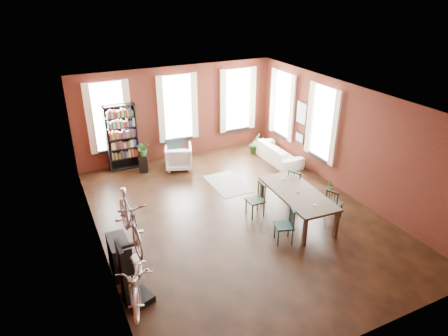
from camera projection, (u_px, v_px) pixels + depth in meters
room at (235, 133)px, 10.41m from camera, size 9.00×9.04×3.22m
dining_table at (297, 205)px, 10.43m from camera, size 1.20×2.40×0.80m
dining_chair_a at (284, 225)px, 9.49m from camera, size 0.53×0.53×0.91m
dining_chair_b at (255, 200)px, 10.56m from camera, size 0.43×0.43×0.93m
dining_chair_c at (334, 203)px, 10.51m from camera, size 0.50×0.50×0.84m
dining_chair_d at (297, 185)px, 11.33m from camera, size 0.58×0.58×0.95m
bookshelf at (122, 137)px, 12.97m from camera, size 1.00×0.32×2.20m
white_armchair at (179, 156)px, 13.26m from camera, size 1.08×1.04×0.89m
cream_sofa at (278, 150)px, 13.82m from camera, size 0.61×2.08×0.81m
striped_rug at (228, 184)px, 12.40m from camera, size 1.04×1.65×0.01m
bike_trainer at (139, 298)px, 7.86m from camera, size 0.60×0.60×0.14m
bike_wall_rack at (123, 274)px, 7.65m from camera, size 0.16×0.60×1.30m
console_table at (120, 256)px, 8.54m from camera, size 0.40×0.80×0.80m
plant_stand at (143, 163)px, 13.10m from camera, size 0.34×0.34×0.56m
plant_by_sofa at (255, 149)px, 14.54m from camera, size 0.46×0.77×0.34m
plant_small at (330, 189)px, 11.96m from camera, size 0.37×0.41×0.13m
bicycle_floor at (135, 257)px, 7.44m from camera, size 0.90×1.12×1.86m
bicycle_hung at (128, 204)px, 7.11m from camera, size 0.47×1.00×1.66m
plant_on_stand at (143, 150)px, 12.91m from camera, size 0.55×0.59×0.40m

